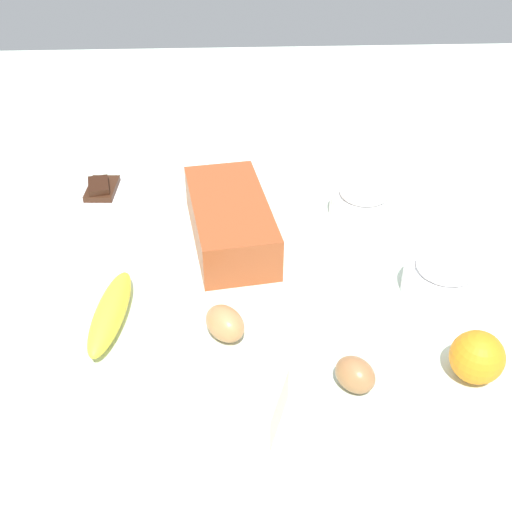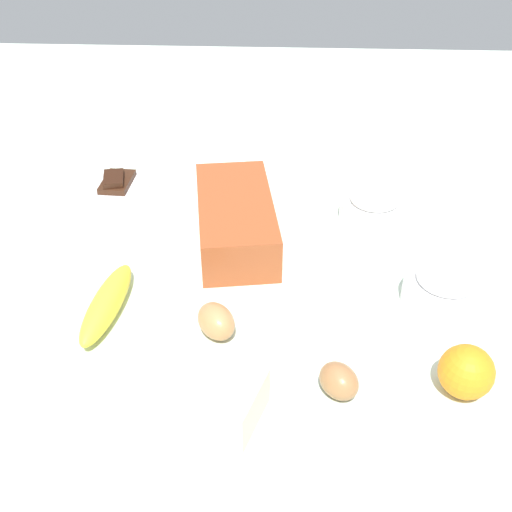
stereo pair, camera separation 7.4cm
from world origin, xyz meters
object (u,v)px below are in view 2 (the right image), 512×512
butter_block (233,403)px  egg_near_butter (216,321)px  chocolate_plate (117,185)px  loaf_pan (236,218)px  egg_beside_bowl (339,381)px  sugar_bowl (445,288)px  orange_fruit (466,372)px  banana (107,303)px  flour_bowl (374,206)px

butter_block → egg_near_butter: bearing=-166.5°
egg_near_butter → chocolate_plate: size_ratio=0.53×
loaf_pan → egg_beside_bowl: bearing=15.8°
loaf_pan → chocolate_plate: loaf_pan is taller
sugar_bowl → orange_fruit: bearing=-2.8°
egg_near_butter → chocolate_plate: 0.48m
orange_fruit → egg_beside_bowl: bearing=-86.2°
sugar_bowl → orange_fruit: 0.18m
banana → butter_block: butter_block is taller
egg_near_butter → butter_block: bearing=13.5°
loaf_pan → sugar_bowl: size_ratio=2.32×
loaf_pan → flour_bowl: 0.26m
loaf_pan → butter_block: loaf_pan is taller
chocolate_plate → banana: bearing=10.9°
orange_fruit → egg_near_butter: bearing=-105.6°
sugar_bowl → egg_near_butter: sugar_bowl is taller
flour_bowl → loaf_pan: bearing=-74.2°
chocolate_plate → sugar_bowl: bearing=60.8°
banana → butter_block: bearing=47.4°
sugar_bowl → butter_block: (0.24, -0.31, -0.00)m
banana → butter_block: (0.19, 0.21, 0.01)m
orange_fruit → butter_block: bearing=-78.7°
flour_bowl → butter_block: 0.53m
flour_bowl → egg_beside_bowl: flour_bowl is taller
sugar_bowl → egg_near_butter: size_ratio=1.84×
banana → chocolate_plate: bearing=-169.1°
loaf_pan → banana: 0.28m
flour_bowl → egg_near_butter: bearing=-39.2°
sugar_bowl → butter_block: bearing=-52.4°
flour_bowl → sugar_bowl: bearing=19.1°
sugar_bowl → loaf_pan: bearing=-116.5°
banana → flour_bowl: bearing=123.2°
loaf_pan → chocolate_plate: (-0.16, -0.26, -0.03)m
butter_block → egg_near_butter: (-0.16, -0.04, -0.01)m
chocolate_plate → flour_bowl: bearing=79.8°
banana → egg_near_butter: bearing=77.7°
flour_bowl → orange_fruit: 0.43m
butter_block → chocolate_plate: 0.64m
loaf_pan → egg_beside_bowl: 0.39m
egg_near_butter → egg_beside_bowl: egg_near_butter is taller
orange_fruit → chocolate_plate: 0.78m
chocolate_plate → orange_fruit: bearing=48.9°
banana → orange_fruit: size_ratio=2.59×
butter_block → orange_fruit: bearing=101.3°
loaf_pan → butter_block: 0.41m
flour_bowl → egg_beside_bowl: (0.43, -0.09, -0.01)m
flour_bowl → banana: bearing=-56.8°
sugar_bowl → butter_block: 0.39m
flour_bowl → sugar_bowl: 0.25m
sugar_bowl → chocolate_plate: 0.68m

